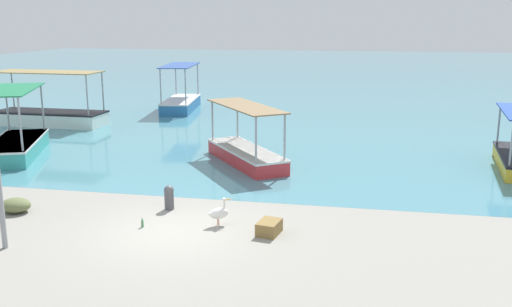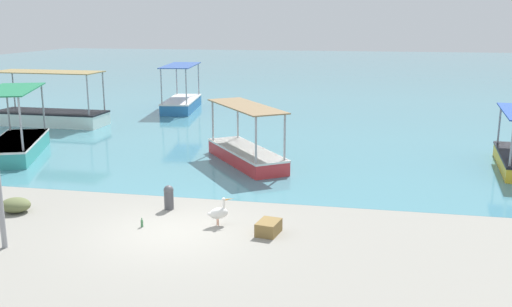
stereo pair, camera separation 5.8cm
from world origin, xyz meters
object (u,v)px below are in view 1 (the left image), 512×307
object	(u,v)px
fishing_boat_outer	(181,102)
fishing_boat_far_right	(246,152)
cargo_crate	(269,228)
fishing_boat_far_left	(50,115)
fishing_boat_near_right	(16,144)
pelican	(219,213)
mooring_bollard	(169,197)
glass_bottle	(142,223)
net_pile	(16,205)

from	to	relation	value
fishing_boat_outer	fishing_boat_far_right	bearing A→B (deg)	-61.27
cargo_crate	fishing_boat_far_left	bearing A→B (deg)	136.67
fishing_boat_far_right	fishing_boat_near_right	bearing A→B (deg)	-176.22
pelican	mooring_bollard	xyz separation A→B (m)	(-1.86, 1.06, 0.03)
fishing_boat_near_right	pelican	distance (m)	12.45
fishing_boat_near_right	pelican	bearing A→B (deg)	-31.36
mooring_bollard	glass_bottle	size ratio (longest dim) A/B	2.81
net_pile	cargo_crate	size ratio (longest dim) A/B	1.18
fishing_boat_outer	pelican	xyz separation A→B (m)	(7.80, -19.97, -0.17)
fishing_boat_near_right	mooring_bollard	bearing A→B (deg)	-31.71
fishing_boat_near_right	net_pile	bearing A→B (deg)	-56.80
net_pile	pelican	bearing A→B (deg)	0.95
fishing_boat_far_left	net_pile	xyz separation A→B (m)	(6.82, -13.54, -0.35)
fishing_boat_far_left	cargo_crate	xyz separation A→B (m)	(14.64, -13.81, -0.39)
fishing_boat_outer	mooring_bollard	world-z (taller)	fishing_boat_outer
fishing_boat_near_right	fishing_boat_far_left	xyz separation A→B (m)	(-2.51, 6.95, 0.02)
fishing_boat_far_right	mooring_bollard	size ratio (longest dim) A/B	6.50
net_pile	cargo_crate	xyz separation A→B (m)	(7.82, -0.28, -0.04)
pelican	net_pile	xyz separation A→B (m)	(-6.32, -0.10, -0.16)
fishing_boat_far_left	mooring_bollard	xyz separation A→B (m)	(11.28, -12.37, -0.16)
fishing_boat_outer	pelican	distance (m)	21.44
fishing_boat_outer	fishing_boat_far_right	distance (m)	14.64
fishing_boat_far_right	net_pile	world-z (taller)	fishing_boat_far_right
pelican	glass_bottle	xyz separation A→B (m)	(-2.08, -0.56, -0.27)
net_pile	glass_bottle	bearing A→B (deg)	-6.11
fishing_boat_outer	cargo_crate	world-z (taller)	fishing_boat_outer
fishing_boat_outer	glass_bottle	bearing A→B (deg)	-74.44
pelican	mooring_bollard	distance (m)	2.15
fishing_boat_outer	mooring_bollard	bearing A→B (deg)	-72.57
fishing_boat_outer	fishing_boat_far_right	xyz separation A→B (m)	(7.04, -12.84, -0.06)
mooring_bollard	glass_bottle	bearing A→B (deg)	-97.74
fishing_boat_near_right	glass_bottle	bearing A→B (deg)	-39.47
pelican	mooring_bollard	world-z (taller)	pelican
fishing_boat_far_right	net_pile	xyz separation A→B (m)	(-5.56, -7.24, -0.26)
fishing_boat_outer	mooring_bollard	distance (m)	19.81
fishing_boat_outer	fishing_boat_far_left	bearing A→B (deg)	-129.28
fishing_boat_far_right	net_pile	bearing A→B (deg)	-127.53
mooring_bollard	cargo_crate	size ratio (longest dim) A/B	0.99
fishing_boat_far_right	pelican	bearing A→B (deg)	-83.89
cargo_crate	glass_bottle	bearing A→B (deg)	-177.20
fishing_boat_far_right	mooring_bollard	xyz separation A→B (m)	(-1.10, -6.07, -0.08)
fishing_boat_far_left	net_pile	bearing A→B (deg)	-63.25
pelican	glass_bottle	distance (m)	2.17
fishing_boat_far_right	glass_bottle	bearing A→B (deg)	-99.75
cargo_crate	fishing_boat_near_right	bearing A→B (deg)	150.50
fishing_boat_far_left	glass_bottle	world-z (taller)	fishing_boat_far_left
glass_bottle	pelican	bearing A→B (deg)	14.98
fishing_boat_near_right	fishing_boat_far_right	xyz separation A→B (m)	(9.87, 0.65, -0.06)
fishing_boat_outer	glass_bottle	world-z (taller)	fishing_boat_outer
fishing_boat_near_right	fishing_boat_far_left	bearing A→B (deg)	109.88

